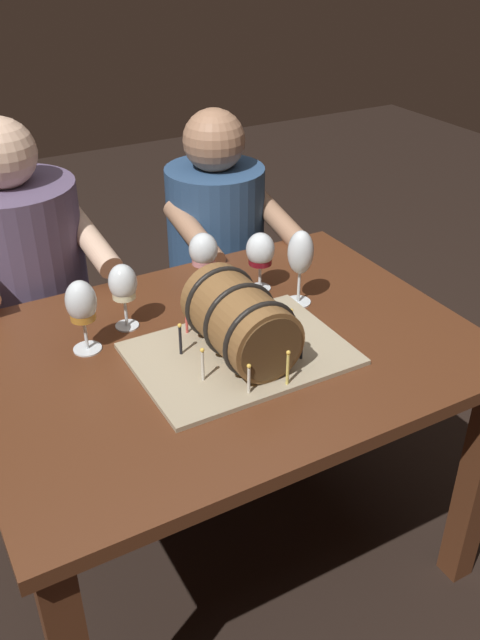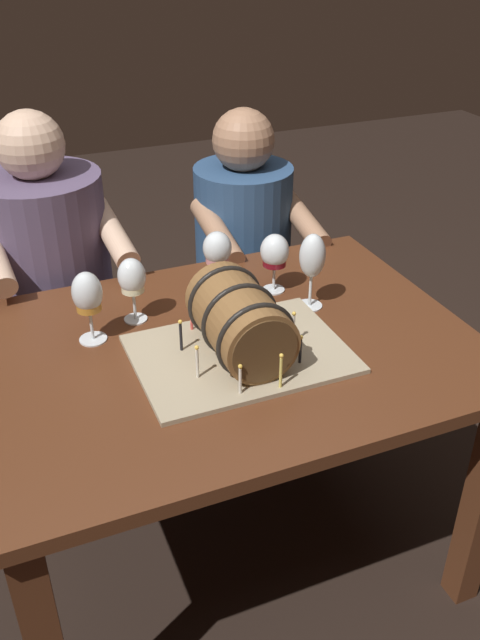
{
  "view_description": "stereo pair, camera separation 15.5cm",
  "coord_description": "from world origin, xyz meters",
  "px_view_note": "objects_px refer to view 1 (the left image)",
  "views": [
    {
      "loc": [
        -0.64,
        -1.22,
        1.64
      ],
      "look_at": [
        0.01,
        -0.06,
        0.84
      ],
      "focal_mm": 37.9,
      "sensor_mm": 36.0,
      "label": 1
    },
    {
      "loc": [
        -0.5,
        -1.29,
        1.64
      ],
      "look_at": [
        0.01,
        -0.06,
        0.84
      ],
      "focal_mm": 37.9,
      "sensor_mm": 36.0,
      "label": 2
    }
  ],
  "objects_px": {
    "wine_glass_red": "(260,252)",
    "barrel_cake": "(240,326)",
    "wine_glass_rose": "(203,252)",
    "wine_glass_empty": "(301,254)",
    "wine_glass_amber": "(81,305)",
    "person_seated_left": "(31,315)",
    "person_seated_right": "(217,282)",
    "dining_table": "(225,383)",
    "wine_glass_white": "(123,285)"
  },
  "relations": [
    {
      "from": "wine_glass_red",
      "to": "barrel_cake",
      "type": "bearing_deg",
      "value": -128.55
    },
    {
      "from": "wine_glass_red",
      "to": "person_seated_right",
      "type": "xyz_separation_m",
      "value": [
        0.11,
        0.47,
        -0.34
      ]
    },
    {
      "from": "barrel_cake",
      "to": "wine_glass_empty",
      "type": "height_order",
      "value": "wine_glass_empty"
    },
    {
      "from": "barrel_cake",
      "to": "wine_glass_amber",
      "type": "distance_m",
      "value": 0.37
    },
    {
      "from": "dining_table",
      "to": "wine_glass_rose",
      "type": "distance_m",
      "value": 0.36
    },
    {
      "from": "wine_glass_empty",
      "to": "wine_glass_red",
      "type": "height_order",
      "value": "wine_glass_empty"
    },
    {
      "from": "wine_glass_amber",
      "to": "wine_glass_empty",
      "type": "height_order",
      "value": "wine_glass_empty"
    },
    {
      "from": "wine_glass_rose",
      "to": "wine_glass_red",
      "type": "height_order",
      "value": "wine_glass_rose"
    },
    {
      "from": "wine_glass_red",
      "to": "dining_table",
      "type": "bearing_deg",
      "value": -137.34
    },
    {
      "from": "wine_glass_rose",
      "to": "person_seated_right",
      "type": "distance_m",
      "value": 0.6
    },
    {
      "from": "wine_glass_white",
      "to": "wine_glass_red",
      "type": "relative_size",
      "value": 1.04
    },
    {
      "from": "dining_table",
      "to": "wine_glass_red",
      "type": "xyz_separation_m",
      "value": [
        0.22,
        0.2,
        0.23
      ]
    },
    {
      "from": "wine_glass_rose",
      "to": "wine_glass_amber",
      "type": "relative_size",
      "value": 0.96
    },
    {
      "from": "wine_glass_red",
      "to": "person_seated_left",
      "type": "xyz_separation_m",
      "value": [
        -0.55,
        0.47,
        -0.29
      ]
    },
    {
      "from": "wine_glass_white",
      "to": "person_seated_right",
      "type": "relative_size",
      "value": 0.16
    },
    {
      "from": "wine_glass_rose",
      "to": "wine_glass_empty",
      "type": "distance_m",
      "value": 0.26
    },
    {
      "from": "barrel_cake",
      "to": "wine_glass_red",
      "type": "bearing_deg",
      "value": 51.45
    },
    {
      "from": "wine_glass_amber",
      "to": "wine_glass_rose",
      "type": "bearing_deg",
      "value": 16.98
    },
    {
      "from": "person_seated_right",
      "to": "person_seated_left",
      "type": "bearing_deg",
      "value": 179.94
    },
    {
      "from": "person_seated_right",
      "to": "dining_table",
      "type": "bearing_deg",
      "value": -115.92
    },
    {
      "from": "wine_glass_rose",
      "to": "wine_glass_red",
      "type": "distance_m",
      "value": 0.16
    },
    {
      "from": "person_seated_right",
      "to": "wine_glass_red",
      "type": "bearing_deg",
      "value": -102.67
    },
    {
      "from": "dining_table",
      "to": "person_seated_right",
      "type": "distance_m",
      "value": 0.75
    },
    {
      "from": "wine_glass_amber",
      "to": "person_seated_right",
      "type": "xyz_separation_m",
      "value": [
        0.62,
        0.53,
        -0.35
      ]
    },
    {
      "from": "barrel_cake",
      "to": "person_seated_right",
      "type": "bearing_deg",
      "value": 66.67
    },
    {
      "from": "wine_glass_empty",
      "to": "person_seated_left",
      "type": "relative_size",
      "value": 0.18
    },
    {
      "from": "wine_glass_empty",
      "to": "dining_table",
      "type": "bearing_deg",
      "value": -162.36
    },
    {
      "from": "wine_glass_rose",
      "to": "barrel_cake",
      "type": "bearing_deg",
      "value": -101.58
    },
    {
      "from": "wine_glass_red",
      "to": "person_seated_right",
      "type": "bearing_deg",
      "value": 77.33
    },
    {
      "from": "wine_glass_rose",
      "to": "wine_glass_empty",
      "type": "xyz_separation_m",
      "value": [
        0.2,
        -0.17,
        0.02
      ]
    },
    {
      "from": "person_seated_left",
      "to": "wine_glass_empty",
      "type": "bearing_deg",
      "value": -44.37
    },
    {
      "from": "wine_glass_amber",
      "to": "wine_glass_white",
      "type": "height_order",
      "value": "wine_glass_amber"
    },
    {
      "from": "wine_glass_empty",
      "to": "person_seated_left",
      "type": "xyz_separation_m",
      "value": [
        -0.6,
        0.59,
        -0.32
      ]
    },
    {
      "from": "wine_glass_amber",
      "to": "person_seated_left",
      "type": "relative_size",
      "value": 0.16
    },
    {
      "from": "dining_table",
      "to": "wine_glass_amber",
      "type": "xyz_separation_m",
      "value": [
        -0.3,
        0.14,
        0.24
      ]
    },
    {
      "from": "dining_table",
      "to": "barrel_cake",
      "type": "xyz_separation_m",
      "value": [
        0.01,
        -0.06,
        0.2
      ]
    },
    {
      "from": "barrel_cake",
      "to": "wine_glass_amber",
      "type": "height_order",
      "value": "barrel_cake"
    },
    {
      "from": "dining_table",
      "to": "wine_glass_empty",
      "type": "xyz_separation_m",
      "value": [
        0.27,
        0.09,
        0.26
      ]
    },
    {
      "from": "wine_glass_red",
      "to": "person_seated_left",
      "type": "bearing_deg",
      "value": 139.44
    },
    {
      "from": "barrel_cake",
      "to": "wine_glass_rose",
      "type": "relative_size",
      "value": 2.78
    },
    {
      "from": "wine_glass_red",
      "to": "person_seated_right",
      "type": "distance_m",
      "value": 0.59
    },
    {
      "from": "wine_glass_empty",
      "to": "person_seated_right",
      "type": "relative_size",
      "value": 0.19
    },
    {
      "from": "person_seated_left",
      "to": "wine_glass_rose",
      "type": "bearing_deg",
      "value": -45.93
    },
    {
      "from": "wine_glass_amber",
      "to": "wine_glass_white",
      "type": "relative_size",
      "value": 1.06
    },
    {
      "from": "barrel_cake",
      "to": "wine_glass_white",
      "type": "bearing_deg",
      "value": 125.94
    },
    {
      "from": "dining_table",
      "to": "barrel_cake",
      "type": "distance_m",
      "value": 0.21
    },
    {
      "from": "wine_glass_white",
      "to": "wine_glass_red",
      "type": "height_order",
      "value": "wine_glass_white"
    },
    {
      "from": "dining_table",
      "to": "wine_glass_red",
      "type": "bearing_deg",
      "value": 42.66
    },
    {
      "from": "person_seated_left",
      "to": "barrel_cake",
      "type": "bearing_deg",
      "value": -65.32
    },
    {
      "from": "wine_glass_rose",
      "to": "person_seated_left",
      "type": "xyz_separation_m",
      "value": [
        -0.4,
        0.41,
        -0.3
      ]
    }
  ]
}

